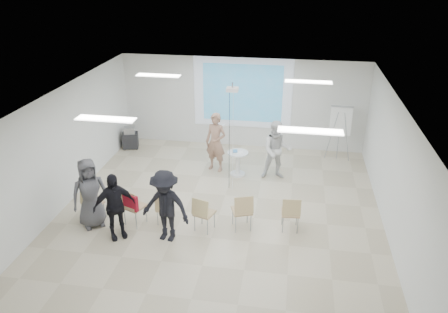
% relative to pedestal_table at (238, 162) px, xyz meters
% --- Properties ---
extents(floor, '(8.00, 9.00, 0.10)m').
position_rel_pedestal_table_xyz_m(floor, '(-0.16, -2.27, -0.47)').
color(floor, beige).
rests_on(floor, ground).
extents(ceiling, '(8.00, 9.00, 0.10)m').
position_rel_pedestal_table_xyz_m(ceiling, '(-0.16, -2.27, 2.63)').
color(ceiling, white).
rests_on(ceiling, wall_back).
extents(wall_back, '(8.00, 0.10, 3.00)m').
position_rel_pedestal_table_xyz_m(wall_back, '(-0.16, 2.28, 1.08)').
color(wall_back, silver).
rests_on(wall_back, floor).
extents(wall_left, '(0.10, 9.00, 3.00)m').
position_rel_pedestal_table_xyz_m(wall_left, '(-4.21, -2.27, 1.08)').
color(wall_left, silver).
rests_on(wall_left, floor).
extents(wall_right, '(0.10, 9.00, 3.00)m').
position_rel_pedestal_table_xyz_m(wall_right, '(3.89, -2.27, 1.08)').
color(wall_right, silver).
rests_on(wall_right, floor).
extents(projection_halo, '(3.20, 0.01, 2.30)m').
position_rel_pedestal_table_xyz_m(projection_halo, '(-0.16, 2.21, 1.43)').
color(projection_halo, silver).
rests_on(projection_halo, wall_back).
extents(projection_image, '(2.60, 0.01, 1.90)m').
position_rel_pedestal_table_xyz_m(projection_image, '(-0.16, 2.20, 1.43)').
color(projection_image, teal).
rests_on(projection_image, wall_back).
extents(pedestal_table, '(0.70, 0.70, 0.75)m').
position_rel_pedestal_table_xyz_m(pedestal_table, '(0.00, 0.00, 0.00)').
color(pedestal_table, white).
rests_on(pedestal_table, floor).
extents(player_left, '(0.86, 0.71, 2.02)m').
position_rel_pedestal_table_xyz_m(player_left, '(-0.70, 0.25, 0.59)').
color(player_left, '#A67B65').
rests_on(player_left, floor).
extents(player_right, '(1.02, 0.86, 1.93)m').
position_rel_pedestal_table_xyz_m(player_right, '(1.12, 0.01, 0.55)').
color(player_right, white).
rests_on(player_right, floor).
extents(controller_left, '(0.08, 0.13, 0.04)m').
position_rel_pedestal_table_xyz_m(controller_left, '(-0.52, 0.50, 0.92)').
color(controller_left, white).
rests_on(controller_left, player_left).
extents(controller_right, '(0.06, 0.13, 0.04)m').
position_rel_pedestal_table_xyz_m(controller_right, '(0.94, 0.26, 0.88)').
color(controller_right, white).
rests_on(controller_right, player_right).
extents(chair_far_left, '(0.54, 0.55, 0.86)m').
position_rel_pedestal_table_xyz_m(chair_far_left, '(-3.17, -3.00, 0.09)').
color(chair_far_left, tan).
rests_on(chair_far_left, floor).
extents(chair_left_mid, '(0.59, 0.61, 0.96)m').
position_rel_pedestal_table_xyz_m(chair_left_mid, '(-2.11, -3.05, 0.15)').
color(chair_left_mid, tan).
rests_on(chair_left_mid, floor).
extents(chair_left_inner, '(0.39, 0.42, 0.80)m').
position_rel_pedestal_table_xyz_m(chair_left_inner, '(-1.39, -2.87, 0.05)').
color(chair_left_inner, tan).
rests_on(chair_left_inner, floor).
extents(chair_center, '(0.54, 0.56, 0.90)m').
position_rel_pedestal_table_xyz_m(chair_center, '(-0.41, -3.02, 0.12)').
color(chair_center, tan).
rests_on(chair_center, floor).
extents(chair_right_inner, '(0.58, 0.60, 0.95)m').
position_rel_pedestal_table_xyz_m(chair_right_inner, '(0.50, -2.82, 0.15)').
color(chair_right_inner, tan).
rests_on(chair_right_inner, floor).
extents(chair_right_far, '(0.46, 0.49, 0.91)m').
position_rel_pedestal_table_xyz_m(chair_right_far, '(1.61, -2.68, 0.12)').
color(chair_right_far, tan).
rests_on(chair_right_far, floor).
extents(red_jacket, '(0.41, 0.24, 0.39)m').
position_rel_pedestal_table_xyz_m(red_jacket, '(-2.08, -3.19, 0.30)').
color(red_jacket, '#AF1528').
rests_on(red_jacket, chair_left_mid).
extents(laptop, '(0.30, 0.23, 0.02)m').
position_rel_pedestal_table_xyz_m(laptop, '(-1.39, -2.78, 0.01)').
color(laptop, black).
rests_on(laptop, chair_left_inner).
extents(audience_left, '(1.25, 1.16, 1.85)m').
position_rel_pedestal_table_xyz_m(audience_left, '(-2.31, -3.56, 0.51)').
color(audience_left, black).
rests_on(audience_left, floor).
extents(audience_mid, '(1.37, 0.91, 1.96)m').
position_rel_pedestal_table_xyz_m(audience_mid, '(-1.15, -3.46, 0.56)').
color(audience_mid, black).
rests_on(audience_mid, floor).
extents(audience_outer, '(1.13, 1.07, 1.94)m').
position_rel_pedestal_table_xyz_m(audience_outer, '(-3.06, -3.19, 0.55)').
color(audience_outer, '#515155').
rests_on(audience_outer, floor).
extents(flipchart_easel, '(0.77, 0.59, 1.79)m').
position_rel_pedestal_table_xyz_m(flipchart_easel, '(2.97, 1.56, 0.90)').
color(flipchart_easel, '#96999E').
rests_on(flipchart_easel, floor).
extents(av_cart, '(0.59, 0.52, 0.75)m').
position_rel_pedestal_table_xyz_m(av_cart, '(-3.82, 1.37, -0.07)').
color(av_cart, black).
rests_on(av_cart, floor).
extents(ceiling_projector, '(0.30, 0.25, 3.00)m').
position_rel_pedestal_table_xyz_m(ceiling_projector, '(-0.06, -0.78, 2.27)').
color(ceiling_projector, white).
rests_on(ceiling_projector, ceiling).
extents(fluor_panel_nw, '(1.20, 0.30, 0.02)m').
position_rel_pedestal_table_xyz_m(fluor_panel_nw, '(-2.16, -0.27, 2.55)').
color(fluor_panel_nw, white).
rests_on(fluor_panel_nw, ceiling).
extents(fluor_panel_ne, '(1.20, 0.30, 0.02)m').
position_rel_pedestal_table_xyz_m(fluor_panel_ne, '(1.84, -0.27, 2.55)').
color(fluor_panel_ne, white).
rests_on(fluor_panel_ne, ceiling).
extents(fluor_panel_sw, '(1.20, 0.30, 0.02)m').
position_rel_pedestal_table_xyz_m(fluor_panel_sw, '(-2.16, -3.77, 2.55)').
color(fluor_panel_sw, white).
rests_on(fluor_panel_sw, ceiling).
extents(fluor_panel_se, '(1.20, 0.30, 0.02)m').
position_rel_pedestal_table_xyz_m(fluor_panel_se, '(1.84, -3.77, 2.55)').
color(fluor_panel_se, white).
rests_on(fluor_panel_se, ceiling).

